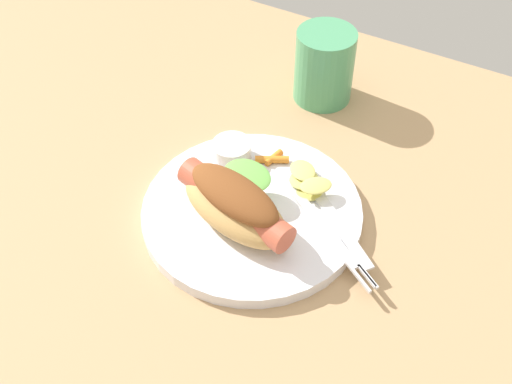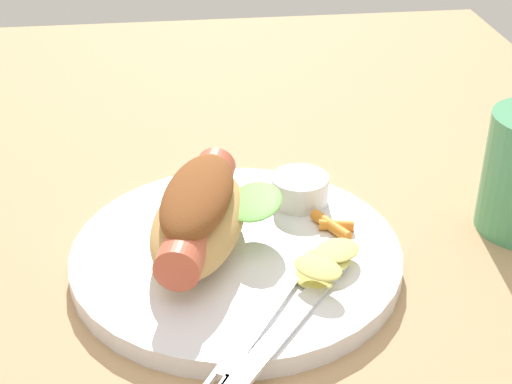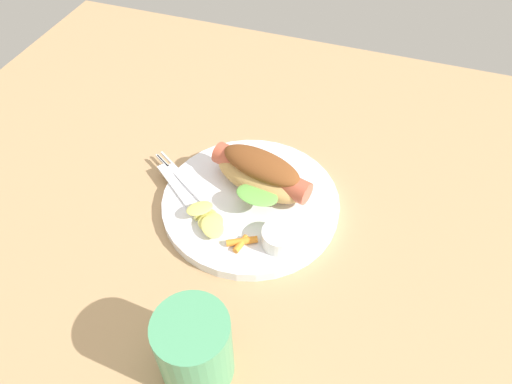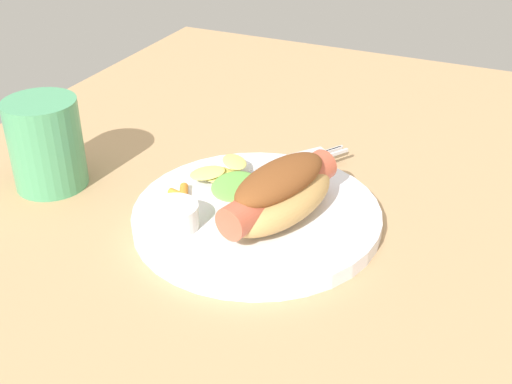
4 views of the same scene
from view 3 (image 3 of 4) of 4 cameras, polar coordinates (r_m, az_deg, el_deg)
The scene contains 9 objects.
ground_plane at distance 72.48cm, azimuth 1.25°, elevation -0.88°, with size 120.00×90.00×1.80cm, color tan.
plate at distance 69.78cm, azimuth -0.63°, elevation -1.28°, with size 25.71×25.71×1.60cm, color white.
hot_dog at distance 68.29cm, azimuth 0.47°, elevation 2.00°, with size 15.82×11.63×6.01cm.
sauce_ramekin at distance 63.41cm, azimuth 2.86°, elevation -5.41°, with size 4.87×4.87×2.42cm, color white.
fork at distance 71.33cm, azimuth -7.89°, elevation 0.74°, with size 14.95×10.10×0.40cm.
knife at distance 70.04cm, azimuth -8.56°, elevation -0.53°, with size 15.33×1.40×0.36cm, color silver.
chips_pile at distance 65.93cm, azimuth -5.80°, elevation -3.16°, with size 7.40×6.76×2.03cm.
carrot_garnish at distance 63.81cm, azimuth -1.67°, elevation -6.02°, with size 4.12×3.28×0.92cm.
drinking_cup at distance 53.41cm, azimuth -7.33°, elevation -18.02°, with size 8.09×8.09×10.27cm, color #4C9E6B.
Camera 3 is at (-14.11, 45.67, 53.58)cm, focal length 33.56 mm.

